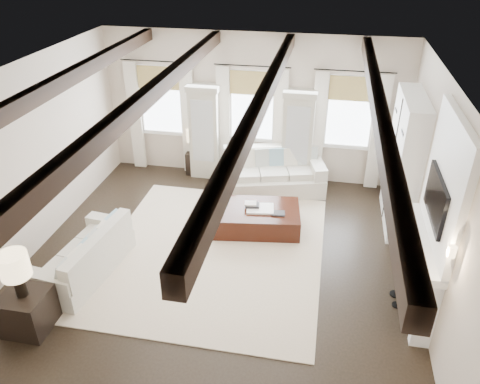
% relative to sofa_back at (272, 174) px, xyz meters
% --- Properties ---
extents(ground, '(7.50, 7.50, 0.00)m').
position_rel_sofa_back_xyz_m(ground, '(-0.55, -3.12, -0.38)').
color(ground, black).
rests_on(ground, ground).
extents(room_shell, '(6.54, 7.54, 3.22)m').
position_rel_sofa_back_xyz_m(room_shell, '(0.20, -2.22, 1.51)').
color(room_shell, beige).
rests_on(room_shell, ground).
extents(area_rug, '(3.78, 4.26, 0.02)m').
position_rel_sofa_back_xyz_m(area_rug, '(-0.71, -2.46, -0.37)').
color(area_rug, beige).
rests_on(area_rug, ground).
extents(sofa_back, '(2.33, 1.51, 0.92)m').
position_rel_sofa_back_xyz_m(sofa_back, '(0.00, 0.00, 0.00)').
color(sofa_back, silver).
rests_on(sofa_back, ground).
extents(sofa_left, '(1.05, 1.94, 0.79)m').
position_rel_sofa_back_xyz_m(sofa_left, '(-2.59, -3.41, -0.05)').
color(sofa_left, silver).
rests_on(sofa_left, ground).
extents(ottoman, '(1.73, 1.21, 0.42)m').
position_rel_sofa_back_xyz_m(ottoman, '(-0.09, -1.54, -0.17)').
color(ottoman, black).
rests_on(ottoman, ground).
extents(tray, '(0.55, 0.45, 0.04)m').
position_rel_sofa_back_xyz_m(tray, '(-0.02, -1.56, 0.06)').
color(tray, white).
rests_on(tray, ottoman).
extents(book_lower, '(0.29, 0.23, 0.04)m').
position_rel_sofa_back_xyz_m(book_lower, '(-0.17, -1.52, 0.10)').
color(book_lower, '#262628').
rests_on(book_lower, tray).
extents(book_upper, '(0.24, 0.20, 0.03)m').
position_rel_sofa_back_xyz_m(book_upper, '(-0.21, -1.53, 0.14)').
color(book_upper, beige).
rests_on(book_upper, book_lower).
extents(book_loose, '(0.26, 0.21, 0.03)m').
position_rel_sofa_back_xyz_m(book_loose, '(0.33, -1.65, 0.06)').
color(book_loose, '#262628').
rests_on(book_loose, ottoman).
extents(side_table_front, '(0.61, 0.61, 0.61)m').
position_rel_sofa_back_xyz_m(side_table_front, '(-2.84, -4.68, -0.07)').
color(side_table_front, black).
rests_on(side_table_front, ground).
extents(lamp_front, '(0.40, 0.40, 0.69)m').
position_rel_sofa_back_xyz_m(lamp_front, '(-2.84, -4.68, 0.70)').
color(lamp_front, black).
rests_on(lamp_front, side_table_front).
extents(side_table_back, '(0.36, 0.36, 0.53)m').
position_rel_sofa_back_xyz_m(side_table_back, '(-1.85, 0.45, -0.11)').
color(side_table_back, black).
rests_on(side_table_back, ground).
extents(lamp_back, '(0.32, 0.32, 0.55)m').
position_rel_sofa_back_xyz_m(lamp_back, '(-1.85, 0.45, 0.53)').
color(lamp_back, black).
rests_on(lamp_back, side_table_back).
extents(candlestick_near, '(0.15, 0.15, 0.72)m').
position_rel_sofa_back_xyz_m(candlestick_near, '(2.35, -3.22, -0.08)').
color(candlestick_near, black).
rests_on(candlestick_near, ground).
extents(candlestick_far, '(0.17, 0.17, 0.83)m').
position_rel_sofa_back_xyz_m(candlestick_far, '(2.35, -2.98, -0.03)').
color(candlestick_far, black).
rests_on(candlestick_far, ground).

